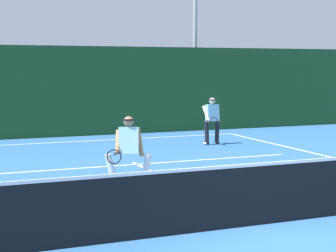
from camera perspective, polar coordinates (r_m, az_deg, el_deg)
name	(u,v)px	position (r m, az deg, el deg)	size (l,w,h in m)	color
ground_plane	(257,225)	(9.36, 9.10, -9.92)	(80.00, 80.00, 0.00)	#2F639A
court_line_baseline_far	(90,141)	(19.56, -7.90, -1.50)	(10.97, 0.10, 0.01)	white
court_line_service	(137,164)	(14.78, -3.16, -3.91)	(8.94, 0.10, 0.01)	white
court_line_centre	(180,186)	(12.13, 1.26, -6.12)	(0.10, 6.40, 0.01)	white
tennis_net	(258,193)	(9.23, 9.15, -6.79)	(12.01, 0.09, 1.11)	#1E4723
player_near	(128,151)	(11.48, -4.05, -2.51)	(1.06, 0.86, 1.56)	silver
player_far	(212,119)	(18.43, 4.51, 0.72)	(0.72, 0.84, 1.55)	black
back_fence_windscreen	(80,91)	(20.89, -8.98, 3.52)	(23.89, 0.12, 3.31)	#1A4320
light_pole	(195,18)	(24.32, 2.78, 10.96)	(0.55, 0.44, 7.57)	#9EA39E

